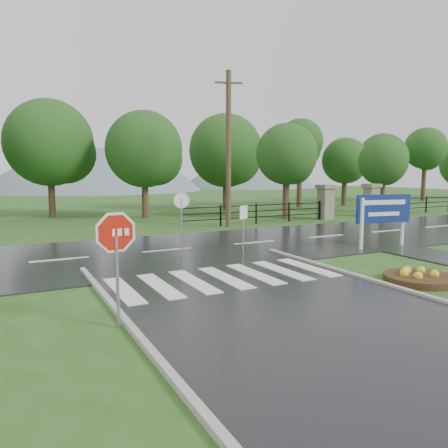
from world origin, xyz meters
TOP-DOWN VIEW (x-y plane):
  - ground at (0.00, 0.00)m, footprint 120.00×120.00m
  - main_road at (0.00, 10.00)m, footprint 90.00×8.00m
  - walkway at (8.50, 4.00)m, footprint 2.20×11.00m
  - crosswalk at (0.00, 5.00)m, footprint 6.50×2.80m
  - pillar_west at (13.00, 16.00)m, footprint 1.00×1.00m
  - pillar_east at (17.00, 16.00)m, footprint 1.00×1.00m
  - fence_west at (7.75, 16.00)m, footprint 9.58×0.08m
  - hills at (3.49, 65.00)m, footprint 102.00×48.00m
  - treeline at (1.00, 24.00)m, footprint 83.20×5.20m
  - stop_sign at (-3.73, 2.48)m, footprint 1.12×0.12m
  - estate_billboard at (8.09, 6.64)m, footprint 2.48×0.52m
  - flower_bed at (4.81, 2.19)m, footprint 1.98×1.98m
  - reg_sign_small at (2.41, 8.16)m, footprint 0.40×0.14m
  - reg_sign_round at (-0.03, 8.32)m, footprint 0.55×0.12m
  - utility_pole_east at (5.62, 15.50)m, footprint 1.48×0.56m
  - entrance_tree_left at (10.93, 17.50)m, footprint 3.98×3.98m
  - entrance_tree_right at (19.59, 17.50)m, footprint 3.56×3.56m

SIDE VIEW (x-z plane):
  - hills at x=3.49m, z-range -39.54..8.46m
  - ground at x=0.00m, z-range 0.00..0.00m
  - main_road at x=0.00m, z-range -0.02..0.02m
  - walkway at x=8.50m, z-range -0.02..0.02m
  - treeline at x=1.00m, z-range -5.00..5.00m
  - crosswalk at x=0.00m, z-range 0.05..0.07m
  - flower_bed at x=4.81m, z-range -0.05..0.35m
  - fence_west at x=7.75m, z-range 0.12..1.32m
  - pillar_west at x=13.00m, z-range 0.06..2.30m
  - pillar_east at x=17.00m, z-range 0.06..2.30m
  - reg_sign_small at x=2.41m, z-range 0.41..2.26m
  - reg_sign_round at x=-0.03m, z-range 0.30..2.69m
  - estate_billboard at x=8.09m, z-range 0.41..2.61m
  - stop_sign at x=-3.73m, z-range 0.50..3.03m
  - entrance_tree_right at x=19.59m, z-range 0.99..6.56m
  - entrance_tree_left at x=10.93m, z-range 1.08..7.28m
  - utility_pole_east at x=5.62m, z-range 0.07..8.61m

